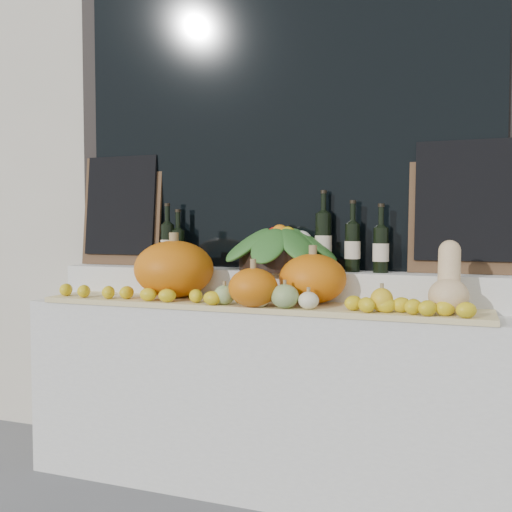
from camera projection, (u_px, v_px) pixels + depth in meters
storefront_facade at (302, 59)px, 3.37m from camera, size 7.00×0.94×4.50m
display_sill at (261, 394)px, 2.79m from camera, size 2.30×0.55×0.88m
rear_tier at (271, 285)px, 2.90m from camera, size 2.30×0.25×0.16m
straw_bedding at (252, 305)px, 2.64m from camera, size 2.10×0.32×0.02m
pumpkin_left at (174, 269)px, 2.83m from camera, size 0.48×0.48×0.28m
pumpkin_right at (313, 279)px, 2.61m from camera, size 0.39×0.39×0.23m
pumpkin_center at (253, 287)px, 2.51m from camera, size 0.27×0.27×0.17m
butternut_squash at (449, 284)px, 2.32m from camera, size 0.16×0.22×0.30m
decorative_gourds at (278, 295)px, 2.49m from camera, size 0.80×0.15×0.16m
lemon_heap at (244, 299)px, 2.54m from camera, size 2.20×0.16×0.06m
produce_bowl at (280, 248)px, 2.86m from camera, size 0.63×0.63×0.24m
wine_bottle_far_left at (168, 245)px, 3.08m from camera, size 0.08×0.08×0.34m
wine_bottle_near_left at (178, 248)px, 3.07m from camera, size 0.08×0.08×0.31m
wine_bottle_tall at (323, 241)px, 2.82m from camera, size 0.08×0.08×0.40m
wine_bottle_near_right at (353, 247)px, 2.75m from camera, size 0.08×0.08×0.34m
wine_bottle_far_right at (381, 249)px, 2.69m from camera, size 0.08×0.08×0.33m
chalkboard_left at (121, 208)px, 3.25m from camera, size 0.50×0.09×0.62m
chalkboard_right at (465, 204)px, 2.63m from camera, size 0.50×0.09×0.62m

